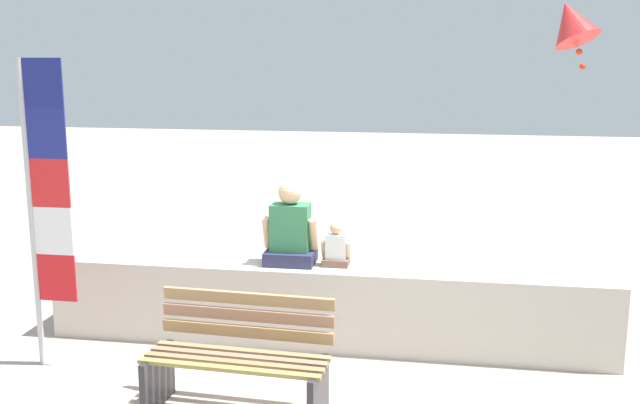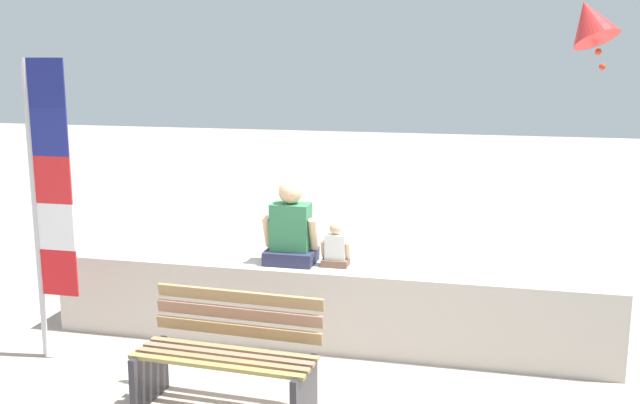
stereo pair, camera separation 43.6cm
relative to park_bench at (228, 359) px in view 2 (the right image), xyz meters
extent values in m
plane|color=#B29F91|center=(0.45, 0.65, -0.40)|extent=(40.00, 40.00, 0.00)
cube|color=beige|center=(0.45, 1.48, -0.02)|extent=(5.31, 0.64, 0.77)
cube|color=#978348|center=(-0.01, -0.25, 0.05)|extent=(1.41, 0.15, 0.03)
cube|color=#A2744D|center=(-0.01, -0.13, 0.05)|extent=(1.41, 0.15, 0.03)
cube|color=#9B7357|center=(0.00, -0.02, 0.05)|extent=(1.41, 0.15, 0.03)
cube|color=#967C55|center=(0.00, 0.09, 0.05)|extent=(1.41, 0.15, 0.03)
cube|color=#A48054|center=(0.01, 0.20, 0.17)|extent=(1.41, 0.12, 0.10)
cube|color=#9C725A|center=(0.01, 0.22, 0.30)|extent=(1.41, 0.12, 0.10)
cube|color=#A07F55|center=(0.01, 0.24, 0.43)|extent=(1.41, 0.12, 0.10)
cube|color=#2D2D33|center=(-0.65, -0.04, -0.18)|extent=(0.08, 0.53, 0.45)
cube|color=#2D2D33|center=(0.64, -0.11, -0.18)|extent=(0.08, 0.53, 0.45)
cube|color=#2B2E4E|center=(0.10, 1.47, 0.43)|extent=(0.47, 0.38, 0.13)
cube|color=#357E4F|center=(0.10, 1.47, 0.72)|extent=(0.36, 0.23, 0.45)
cylinder|color=#DDAF86|center=(-0.12, 1.45, 0.67)|extent=(0.07, 0.18, 0.32)
cylinder|color=#DDAF86|center=(0.33, 1.45, 0.67)|extent=(0.07, 0.18, 0.32)
sphere|color=#DDAF86|center=(0.10, 1.47, 1.05)|extent=(0.22, 0.22, 0.22)
cube|color=brown|center=(0.54, 1.47, 0.40)|extent=(0.25, 0.20, 0.07)
cube|color=silver|center=(0.54, 1.47, 0.55)|extent=(0.19, 0.12, 0.24)
cylinder|color=#DAAC87|center=(0.42, 1.46, 0.52)|extent=(0.04, 0.09, 0.17)
cylinder|color=#DAAC87|center=(0.66, 1.46, 0.52)|extent=(0.04, 0.09, 0.17)
sphere|color=#DAAC87|center=(0.54, 1.47, 0.73)|extent=(0.12, 0.12, 0.12)
cylinder|color=#B7B7BC|center=(-1.99, 0.56, 0.94)|extent=(0.05, 0.05, 2.69)
cube|color=red|center=(-1.79, 0.56, 0.40)|extent=(0.35, 0.02, 0.42)
cube|color=white|center=(-1.79, 0.56, 0.82)|extent=(0.35, 0.02, 0.42)
cube|color=red|center=(-1.79, 0.56, 1.24)|extent=(0.35, 0.02, 0.42)
cube|color=navy|center=(-1.79, 0.56, 1.66)|extent=(0.35, 0.02, 0.42)
cube|color=navy|center=(-1.79, 0.56, 2.08)|extent=(0.35, 0.02, 0.42)
cone|color=red|center=(2.98, 4.37, 2.70)|extent=(0.90, 0.90, 0.69)
sphere|color=red|center=(3.04, 4.44, 2.52)|extent=(0.08, 0.08, 0.08)
sphere|color=red|center=(3.11, 4.52, 2.34)|extent=(0.08, 0.08, 0.08)
sphere|color=red|center=(3.18, 4.59, 2.16)|extent=(0.08, 0.08, 0.08)
camera|label=1|loc=(1.50, -5.11, 2.32)|focal=41.19mm
camera|label=2|loc=(1.92, -5.02, 2.32)|focal=41.19mm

